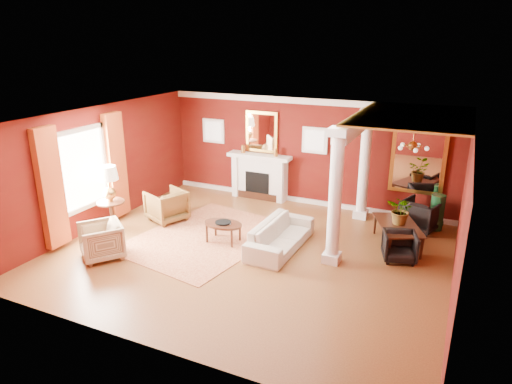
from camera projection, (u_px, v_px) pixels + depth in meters
The scene contains 27 objects.
ground at pixel (251, 252), 9.83m from camera, with size 8.00×8.00×0.00m, color brown.
room_shell at pixel (250, 162), 9.19m from camera, with size 8.04×7.04×2.92m.
fireplace at pixel (259, 176), 12.99m from camera, with size 1.85×0.42×1.29m.
overmantel_mirror at pixel (262, 132), 12.71m from camera, with size 0.95×0.07×1.15m.
flank_window_left at pixel (214, 131), 13.37m from camera, with size 0.70×0.07×0.70m.
flank_window_right at pixel (315, 140), 12.14m from camera, with size 0.70×0.07×0.70m.
left_window at pixel (86, 175), 10.41m from camera, with size 0.21×2.55×2.60m.
column_front at pixel (335, 197), 8.96m from camera, with size 0.36×0.36×2.80m.
column_back at pixel (365, 164), 11.28m from camera, with size 0.36×0.36×2.80m.
header_beam at pixel (358, 123), 9.95m from camera, with size 0.30×3.20×0.32m, color white.
amber_ceiling at pixel (413, 116), 9.29m from camera, with size 2.30×3.40×0.04m, color gold.
dining_mirror at pixel (418, 160), 11.15m from camera, with size 1.30×0.07×1.70m.
chandelier at pixel (413, 146), 9.51m from camera, with size 0.60×0.62×0.75m.
crown_trim at pixel (307, 101), 11.90m from camera, with size 8.00×0.08×0.16m, color white.
base_trim at pixel (304, 200), 12.79m from camera, with size 8.00×0.08×0.12m, color white.
rug at pixel (206, 237), 10.58m from camera, with size 2.73×3.63×0.01m, color maroon.
sofa at pixel (281, 231), 9.90m from camera, with size 2.10×0.61×0.82m, color beige.
armchair_leopard at pixel (167, 204), 11.43m from camera, with size 0.85×0.79×0.87m, color black.
armchair_stripe at pixel (101, 239), 9.48m from camera, with size 0.81×0.76×0.84m, color tan.
coffee_table at pixel (223, 225), 10.21m from camera, with size 0.90×0.90×0.46m.
coffee_book at pixel (223, 218), 10.16m from camera, with size 0.16×0.02×0.23m, color black.
side_table at pixel (109, 187), 10.59m from camera, with size 0.64×0.64×1.60m.
dining_table at pixel (399, 229), 10.02m from camera, with size 1.45×0.51×0.81m, color black.
dining_chair_near at pixel (400, 245), 9.39m from camera, with size 0.65×0.61×0.67m, color black.
dining_chair_far at pixel (421, 213), 10.89m from camera, with size 0.80×0.74×0.82m, color black.
green_urn at pixel (436, 216), 10.91m from camera, with size 0.37×0.37×0.88m.
potted_plant at pixel (403, 200), 9.83m from camera, with size 0.58×0.65×0.50m, color #26591E.
Camera 1 is at (3.83, -8.03, 4.39)m, focal length 32.00 mm.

